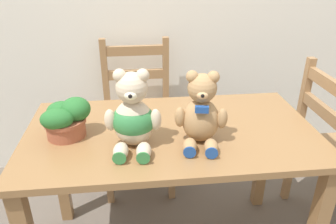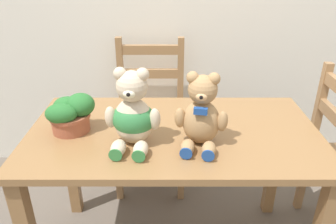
{
  "view_description": "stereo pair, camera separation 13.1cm",
  "coord_description": "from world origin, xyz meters",
  "px_view_note": "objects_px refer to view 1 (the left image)",
  "views": [
    {
      "loc": [
        -0.16,
        -0.91,
        1.47
      ],
      "look_at": [
        -0.03,
        0.25,
        0.89
      ],
      "focal_mm": 35.0,
      "sensor_mm": 36.0,
      "label": 1
    },
    {
      "loc": [
        -0.03,
        -0.92,
        1.47
      ],
      "look_at": [
        -0.03,
        0.25,
        0.89
      ],
      "focal_mm": 35.0,
      "sensor_mm": 36.0,
      "label": 2
    }
  ],
  "objects_px": {
    "teddy_bear_left": "(133,117)",
    "potted_plant": "(66,118)",
    "wooden_chair_behind": "(138,120)",
    "teddy_bear_right": "(201,113)"
  },
  "relations": [
    {
      "from": "potted_plant",
      "to": "teddy_bear_left",
      "type": "bearing_deg",
      "value": -20.52
    },
    {
      "from": "teddy_bear_right",
      "to": "wooden_chair_behind",
      "type": "bearing_deg",
      "value": -61.63
    },
    {
      "from": "wooden_chair_behind",
      "to": "potted_plant",
      "type": "bearing_deg",
      "value": 64.95
    },
    {
      "from": "wooden_chair_behind",
      "to": "teddy_bear_right",
      "type": "xyz_separation_m",
      "value": [
        0.25,
        -0.76,
        0.41
      ]
    },
    {
      "from": "teddy_bear_left",
      "to": "potted_plant",
      "type": "xyz_separation_m",
      "value": [
        -0.28,
        0.11,
        -0.05
      ]
    },
    {
      "from": "wooden_chair_behind",
      "to": "teddy_bear_right",
      "type": "bearing_deg",
      "value": 107.97
    },
    {
      "from": "teddy_bear_left",
      "to": "potted_plant",
      "type": "height_order",
      "value": "teddy_bear_left"
    },
    {
      "from": "wooden_chair_behind",
      "to": "potted_plant",
      "type": "distance_m",
      "value": 0.81
    },
    {
      "from": "teddy_bear_left",
      "to": "teddy_bear_right",
      "type": "relative_size",
      "value": 1.06
    },
    {
      "from": "wooden_chair_behind",
      "to": "teddy_bear_left",
      "type": "bearing_deg",
      "value": 88.15
    }
  ]
}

